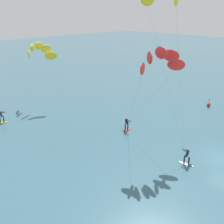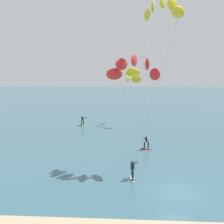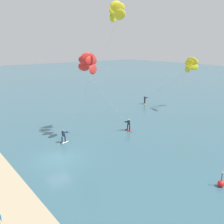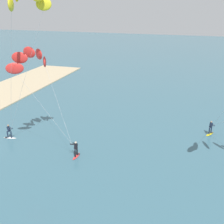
# 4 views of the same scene
# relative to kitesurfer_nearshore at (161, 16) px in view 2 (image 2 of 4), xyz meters

# --- Properties ---
(ground_plane) EXTENTS (240.00, 240.00, 0.00)m
(ground_plane) POSITION_rel_kitesurfer_nearshore_xyz_m (0.71, -7.85, -14.14)
(ground_plane) COLOR #386070
(kitesurfer_nearshore) EXTENTS (5.12, 7.90, 15.96)m
(kitesurfer_nearshore) POSITION_rel_kitesurfer_nearshore_xyz_m (0.00, 0.00, 0.00)
(kitesurfer_nearshore) COLOR white
(kitesurfer_nearshore) RESTS_ON ground
(kitesurfer_mid_water) EXTENTS (5.05, 6.82, 10.49)m
(kitesurfer_mid_water) POSITION_rel_kitesurfer_nearshore_xyz_m (-2.45, -1.54, -5.21)
(kitesurfer_mid_water) COLOR red
(kitesurfer_mid_water) RESTS_ON ground
(kitesurfer_far_out) EXTENTS (10.16, 6.02, 9.30)m
(kitesurfer_far_out) POSITION_rel_kitesurfer_nearshore_xyz_m (-2.86, 19.00, -6.36)
(kitesurfer_far_out) COLOR yellow
(kitesurfer_far_out) RESTS_ON ground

